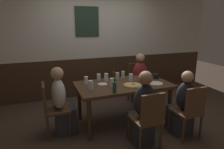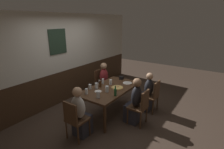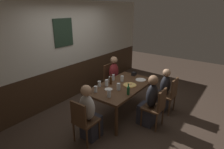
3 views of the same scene
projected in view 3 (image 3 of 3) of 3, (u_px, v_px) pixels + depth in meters
ground_plane at (121, 113)px, 4.44m from camera, size 12.00×12.00×0.00m
wall_back at (71, 51)px, 4.91m from camera, size 6.40×0.13×2.60m
dining_table at (122, 88)px, 4.21m from camera, size 1.68×0.91×0.74m
chair_head_west at (83, 120)px, 3.32m from camera, size 0.40×0.40×0.88m
chair_right_near at (169, 93)px, 4.34m from camera, size 0.40×0.40×0.88m
chair_mid_near at (156, 106)px, 3.78m from camera, size 0.40×0.40×0.88m
chair_right_far at (111, 78)px, 5.31m from camera, size 0.40×0.40×0.88m
person_head_west at (89, 116)px, 3.45m from camera, size 0.37×0.34×1.14m
person_right_near at (162, 93)px, 4.45m from camera, size 0.34×0.37×1.08m
person_mid_near at (149, 104)px, 3.88m from camera, size 0.34×0.37×1.15m
person_right_far at (115, 79)px, 5.23m from camera, size 0.34×0.37×1.14m
pizza at (130, 85)px, 4.17m from camera, size 0.31×0.31×0.03m
tumbler_short at (96, 89)px, 3.82m from camera, size 0.07×0.07×0.13m
tumbler_water at (122, 79)px, 4.39m from camera, size 0.08×0.08×0.14m
highball_clear at (99, 84)px, 4.11m from camera, size 0.08×0.08×0.12m
beer_glass_tall at (110, 79)px, 4.38m from camera, size 0.07×0.07×0.13m
pint_glass_pale at (109, 94)px, 3.61m from camera, size 0.08×0.08×0.16m
pint_glass_amber at (107, 83)px, 4.11m from camera, size 0.07×0.07×0.15m
beer_glass_half at (113, 78)px, 4.45m from camera, size 0.06×0.06×0.14m
pint_glass_stout at (119, 87)px, 3.93m from camera, size 0.08×0.08×0.15m
beer_bottle_green at (128, 90)px, 3.70m from camera, size 0.06×0.06×0.24m
beer_bottle_brown at (111, 80)px, 4.22m from camera, size 0.06×0.06×0.24m
plate_white_large at (141, 80)px, 4.48m from camera, size 0.25×0.25×0.01m
plate_white_small at (109, 89)px, 3.96m from camera, size 0.17×0.17×0.01m
condiment_caddy at (134, 74)px, 4.77m from camera, size 0.11×0.09×0.09m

